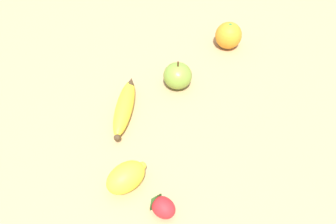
# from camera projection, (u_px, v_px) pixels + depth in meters

# --- Properties ---
(ground_plane) EXTENTS (3.00, 3.00, 0.00)m
(ground_plane) POSITION_uv_depth(u_px,v_px,m) (185.00, 102.00, 0.79)
(ground_plane) COLOR tan
(banana) EXTENTS (0.09, 0.18, 0.04)m
(banana) POSITION_uv_depth(u_px,v_px,m) (125.00, 108.00, 0.75)
(banana) COLOR yellow
(banana) RESTS_ON ground_plane
(orange) EXTENTS (0.07, 0.07, 0.07)m
(orange) POSITION_uv_depth(u_px,v_px,m) (228.00, 35.00, 0.89)
(orange) COLOR orange
(orange) RESTS_ON ground_plane
(strawberry) EXTENTS (0.06, 0.06, 0.04)m
(strawberry) POSITION_uv_depth(u_px,v_px,m) (162.00, 206.00, 0.60)
(strawberry) COLOR red
(strawberry) RESTS_ON ground_plane
(apple) EXTENTS (0.07, 0.07, 0.08)m
(apple) POSITION_uv_depth(u_px,v_px,m) (178.00, 76.00, 0.80)
(apple) COLOR olive
(apple) RESTS_ON ground_plane
(lemon) EXTENTS (0.10, 0.09, 0.06)m
(lemon) POSITION_uv_depth(u_px,v_px,m) (126.00, 177.00, 0.63)
(lemon) COLOR yellow
(lemon) RESTS_ON ground_plane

